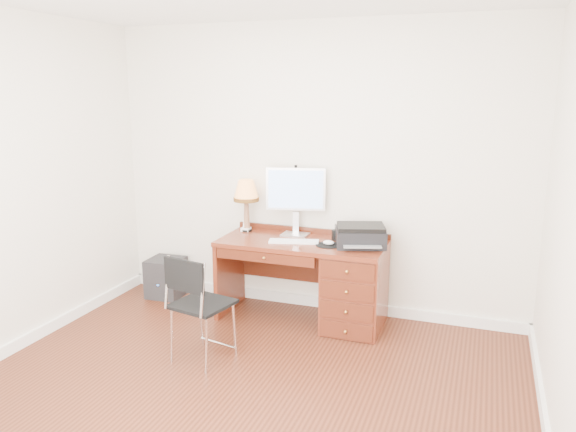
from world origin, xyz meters
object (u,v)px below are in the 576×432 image
at_px(printer, 361,236).
at_px(chair, 198,299).
at_px(desk, 336,280).
at_px(equipment_box, 166,277).
at_px(monitor, 296,193).
at_px(phone, 246,226).
at_px(leg_lamp, 246,194).

relative_size(printer, chair, 0.58).
distance_m(desk, equipment_box, 1.84).
bearing_deg(monitor, phone, 171.01).
relative_size(desk, phone, 8.81).
xyz_separation_m(chair, equipment_box, (-1.02, 1.18, -0.33)).
height_order(desk, chair, chair).
height_order(printer, phone, printer).
distance_m(leg_lamp, chair, 1.38).
height_order(monitor, equipment_box, monitor).
bearing_deg(desk, monitor, 156.31).
height_order(monitor, chair, monitor).
relative_size(desk, leg_lamp, 3.00).
xyz_separation_m(desk, equipment_box, (-1.83, 0.10, -0.22)).
bearing_deg(chair, phone, 108.73).
bearing_deg(monitor, leg_lamp, 170.75).
bearing_deg(printer, chair, -150.23).
xyz_separation_m(desk, leg_lamp, (-0.94, 0.16, 0.70)).
height_order(monitor, leg_lamp, monitor).
bearing_deg(leg_lamp, chair, -83.68).
xyz_separation_m(monitor, chair, (-0.36, -1.28, -0.62)).
relative_size(desk, printer, 2.99).
bearing_deg(desk, chair, -126.64).
bearing_deg(leg_lamp, desk, -9.80).
height_order(desk, equipment_box, desk).
height_order(printer, chair, printer).
xyz_separation_m(leg_lamp, chair, (0.14, -1.24, -0.59)).
relative_size(desk, chair, 1.73).
height_order(printer, leg_lamp, leg_lamp).
height_order(desk, leg_lamp, leg_lamp).
bearing_deg(monitor, printer, -28.29).
bearing_deg(chair, desk, 65.41).
bearing_deg(desk, phone, 170.45).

